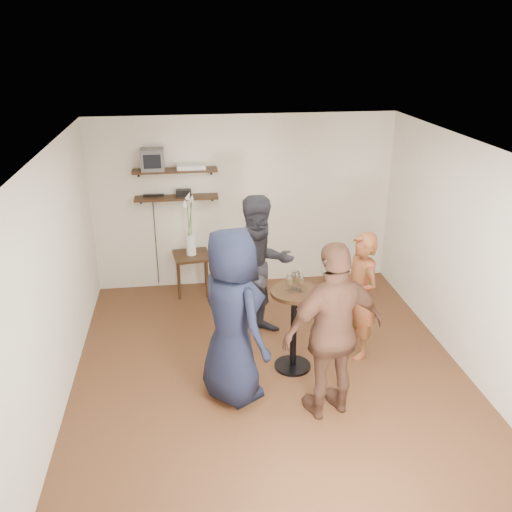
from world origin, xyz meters
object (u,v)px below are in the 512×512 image
Objects in this scene: side_table at (192,261)px; drinks_table at (294,319)px; person_plaid at (360,296)px; person_brown at (334,332)px; person_navy at (232,317)px; person_dark at (260,268)px; radio at (184,193)px; dvd_deck at (191,167)px; crt_monitor at (153,159)px.

drinks_table reaches higher than side_table.
person_plaid reaches higher than side_table.
person_navy is at bearing -37.92° from person_brown.
person_navy reaches higher than person_plaid.
drinks_table is 0.54× the size of person_dark.
radio is 0.12× the size of person_brown.
dvd_deck reaches higher than person_navy.
side_table is 2.64m from person_navy.
dvd_deck is at bearing -152.17° from person_plaid.
person_navy is (0.43, -2.75, -0.56)m from radio.
person_brown is (0.22, -0.82, 0.29)m from drinks_table.
crt_monitor is 0.17× the size of person_brown.
drinks_table is 0.64× the size of person_plaid.
dvd_deck reaches higher than drinks_table.
person_dark reaches higher than person_plaid.
drinks_table is (1.58, -2.33, -1.37)m from crt_monitor.
side_table is 0.33× the size of person_brown.
side_table is 2.77m from person_plaid.
person_dark is at bearing -58.41° from side_table.
side_table is 2.43m from drinks_table.
person_dark is at bearing -50.32° from person_navy.
person_navy reaches higher than side_table.
drinks_table is 0.86m from person_plaid.
person_navy reaches higher than person_brown.
dvd_deck is 0.40× the size of drinks_table.
crt_monitor is at bearing -12.40° from person_navy.
dvd_deck is at bearing 0.00° from crt_monitor.
person_dark is at bearing -49.45° from crt_monitor.
crt_monitor is at bearing 111.84° from person_dark.
person_navy is (-0.47, -1.22, 0.02)m from person_dark.
side_table is at bearing -68.50° from radio.
side_table is at bearing -20.22° from crt_monitor.
dvd_deck reaches higher than person_brown.
dvd_deck is 2.85m from drinks_table.
crt_monitor is 0.55m from dvd_deck.
dvd_deck is at bearing 71.58° from side_table.
radio is 0.14× the size of person_plaid.
dvd_deck is at bearing 98.15° from person_dark.
radio is 1.87m from person_dark.
drinks_table is (1.05, -2.33, -1.25)m from dvd_deck.
person_plaid is 0.82× the size of person_navy.
person_dark is (0.90, -1.53, -0.58)m from radio.
crt_monitor is 3.06m from person_navy.
drinks_table is 0.52× the size of person_navy.
side_table is at bearing 102.88° from person_dark.
crt_monitor reaches higher than person_dark.
dvd_deck is 1.96m from person_dark.
radio is 2.75m from drinks_table.
person_dark reaches higher than drinks_table.
person_plaid is at bearing -97.95° from person_navy.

